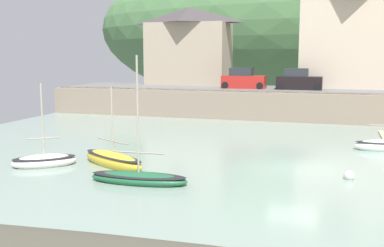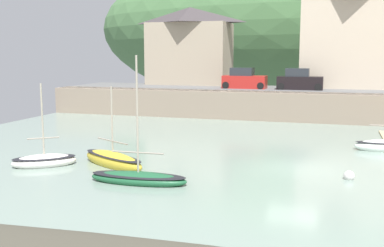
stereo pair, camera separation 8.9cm
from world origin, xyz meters
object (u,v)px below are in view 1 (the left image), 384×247
(sailboat_white_hull, at_px, (44,161))
(mooring_buoy, at_px, (349,176))
(parked_car_near_slipway, at_px, (243,80))
(dinghy_open_wooden, at_px, (113,160))
(waterfront_building_left, at_px, (189,45))
(sailboat_blue_trim, at_px, (139,178))
(waterfront_building_centre, at_px, (348,33))
(parked_car_by_wall, at_px, (299,81))

(sailboat_white_hull, height_order, mooring_buoy, sailboat_white_hull)
(parked_car_near_slipway, height_order, mooring_buoy, parked_car_near_slipway)
(sailboat_white_hull, bearing_deg, dinghy_open_wooden, -22.01)
(waterfront_building_left, height_order, sailboat_white_hull, waterfront_building_left)
(waterfront_building_left, distance_m, mooring_buoy, 31.59)
(dinghy_open_wooden, height_order, mooring_buoy, dinghy_open_wooden)
(sailboat_blue_trim, height_order, mooring_buoy, sailboat_blue_trim)
(sailboat_white_hull, relative_size, mooring_buoy, 8.93)
(waterfront_building_centre, relative_size, parked_car_by_wall, 2.55)
(sailboat_blue_trim, bearing_deg, waterfront_building_left, 100.37)
(mooring_buoy, bearing_deg, sailboat_blue_trim, -159.23)
(parked_car_by_wall, bearing_deg, parked_car_near_slipway, -179.99)
(waterfront_building_left, relative_size, sailboat_white_hull, 2.01)
(waterfront_building_left, bearing_deg, sailboat_blue_trim, -76.85)
(waterfront_building_left, bearing_deg, parked_car_near_slipway, -33.47)
(waterfront_building_centre, xyz_separation_m, parked_car_by_wall, (-4.21, -4.50, -4.48))
(sailboat_white_hull, bearing_deg, waterfront_building_left, 54.57)
(parked_car_near_slipway, relative_size, parked_car_by_wall, 1.01)
(dinghy_open_wooden, distance_m, mooring_buoy, 11.44)
(waterfront_building_left, distance_m, sailboat_white_hull, 29.10)
(parked_car_near_slipway, bearing_deg, mooring_buoy, -66.46)
(parked_car_by_wall, bearing_deg, sailboat_white_hull, -114.40)
(dinghy_open_wooden, distance_m, parked_car_by_wall, 24.30)
(sailboat_blue_trim, distance_m, mooring_buoy, 9.54)
(waterfront_building_centre, xyz_separation_m, mooring_buoy, (-0.27, -26.54, -7.54))
(waterfront_building_left, xyz_separation_m, parked_car_near_slipway, (6.81, -4.50, -3.34))
(sailboat_blue_trim, height_order, parked_car_by_wall, sailboat_blue_trim)
(parked_car_near_slipway, distance_m, mooring_buoy, 24.04)
(parked_car_by_wall, height_order, mooring_buoy, parked_car_by_wall)
(waterfront_building_left, distance_m, sailboat_blue_trim, 31.37)
(dinghy_open_wooden, distance_m, parked_car_near_slipway, 23.24)
(waterfront_building_centre, bearing_deg, parked_car_by_wall, -133.12)
(waterfront_building_centre, distance_m, dinghy_open_wooden, 30.72)
(parked_car_near_slipway, xyz_separation_m, parked_car_by_wall, (5.15, 0.00, 0.00))
(waterfront_building_centre, xyz_separation_m, dinghy_open_wooden, (-11.67, -27.44, -7.38))
(waterfront_building_centre, height_order, dinghy_open_wooden, waterfront_building_centre)
(dinghy_open_wooden, relative_size, parked_car_by_wall, 1.10)
(waterfront_building_left, xyz_separation_m, waterfront_building_centre, (16.18, 0.00, 1.14))
(sailboat_blue_trim, relative_size, dinghy_open_wooden, 1.27)
(waterfront_building_left, bearing_deg, mooring_buoy, -59.05)
(sailboat_white_hull, distance_m, parked_car_by_wall, 26.40)
(sailboat_white_hull, height_order, parked_car_near_slipway, parked_car_near_slipway)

